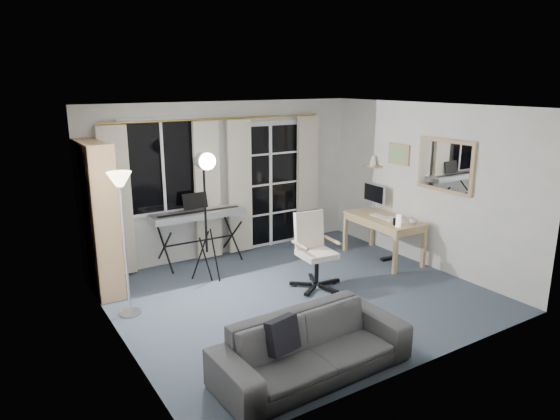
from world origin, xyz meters
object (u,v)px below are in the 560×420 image
object	(u,v)px
desk	(384,222)
monitor	(374,194)
keyboard_piano	(198,216)
bookshelf	(96,223)
studio_light	(206,176)
mug	(413,220)
office_chair	(312,243)
sofa	(312,338)
torchiere_lamp	(121,201)

from	to	relation	value
desk	monitor	world-z (taller)	monitor
keyboard_piano	bookshelf	bearing A→B (deg)	-171.30
keyboard_piano	studio_light	bearing A→B (deg)	-101.99
studio_light	mug	xyz separation A→B (m)	(2.77, -1.08, -0.76)
keyboard_piano	desk	size ratio (longest dim) A/B	1.11
monitor	mug	bearing A→B (deg)	-93.43
office_chair	desk	bearing A→B (deg)	14.08
keyboard_piano	monitor	world-z (taller)	keyboard_piano
keyboard_piano	sofa	bearing A→B (deg)	-93.63
office_chair	monitor	size ratio (longest dim) A/B	2.10
mug	sofa	xyz separation A→B (m)	(-2.88, -1.49, -0.35)
torchiere_lamp	keyboard_piano	size ratio (longest dim) A/B	1.22
desk	sofa	xyz separation A→B (m)	(-2.78, -1.99, -0.21)
sofa	torchiere_lamp	bearing A→B (deg)	115.42
office_chair	desk	size ratio (longest dim) A/B	0.80
studio_light	monitor	bearing A→B (deg)	-3.38
torchiere_lamp	office_chair	bearing A→B (deg)	-10.52
studio_light	mug	bearing A→B (deg)	-22.07
torchiere_lamp	mug	size ratio (longest dim) A/B	15.65
monitor	mug	size ratio (longest dim) A/B	4.40
desk	office_chair	bearing A→B (deg)	-168.02
bookshelf	torchiere_lamp	bearing A→B (deg)	-83.67
mug	sofa	bearing A→B (deg)	-152.61
office_chair	mug	bearing A→B (deg)	-3.88
keyboard_piano	studio_light	size ratio (longest dim) A/B	0.76
desk	torchiere_lamp	bearing A→B (deg)	179.78
office_chair	sofa	bearing A→B (deg)	-121.20
studio_light	office_chair	distance (m)	1.67
desk	studio_light	bearing A→B (deg)	170.12
studio_light	office_chair	world-z (taller)	studio_light
mug	office_chair	bearing A→B (deg)	171.63
sofa	monitor	bearing A→B (deg)	37.80
monitor	mug	distance (m)	0.98
office_chair	mug	size ratio (longest dim) A/B	9.24
studio_light	monitor	xyz separation A→B (m)	(2.87, -0.13, -0.56)
bookshelf	office_chair	bearing A→B (deg)	-29.41
office_chair	monitor	distance (m)	1.90
bookshelf	monitor	bearing A→B (deg)	-9.59
keyboard_piano	desk	world-z (taller)	keyboard_piano
studio_light	mug	distance (m)	3.07
mug	studio_light	bearing A→B (deg)	158.69
torchiere_lamp	studio_light	bearing A→B (deg)	18.45
torchiere_lamp	monitor	size ratio (longest dim) A/B	3.56
torchiere_lamp	sofa	bearing A→B (deg)	-63.01
monitor	studio_light	bearing A→B (deg)	179.77
bookshelf	desk	distance (m)	4.16
office_chair	mug	distance (m)	1.66
studio_light	office_chair	bearing A→B (deg)	-37.25
office_chair	sofa	size ratio (longest dim) A/B	0.53
bookshelf	studio_light	size ratio (longest dim) A/B	1.07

